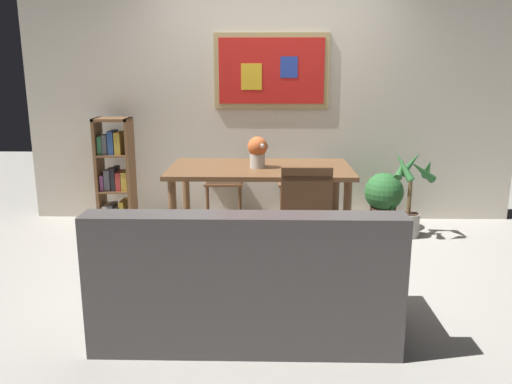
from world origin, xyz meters
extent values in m
plane|color=#B7B2A8|center=(0.00, 0.00, 0.00)|extent=(12.00, 12.00, 0.00)
cube|color=beige|center=(0.00, 1.50, 1.30)|extent=(5.20, 0.10, 2.60)
cube|color=tan|center=(0.00, 1.43, 1.59)|extent=(1.19, 0.02, 0.77)
cube|color=red|center=(0.00, 1.42, 1.59)|extent=(1.09, 0.01, 0.67)
cube|color=gold|center=(-0.21, 1.41, 1.53)|extent=(0.21, 0.00, 0.27)
cube|color=#263FA5|center=(0.18, 1.41, 1.63)|extent=(0.18, 0.00, 0.21)
cube|color=brown|center=(-0.10, 0.57, 0.72)|extent=(1.66, 0.92, 0.04)
cylinder|color=brown|center=(-0.85, 0.19, 0.35)|extent=(0.07, 0.07, 0.70)
cylinder|color=brown|center=(0.64, 0.19, 0.35)|extent=(0.07, 0.07, 0.70)
cylinder|color=brown|center=(-0.85, 0.95, 0.35)|extent=(0.07, 0.07, 0.70)
cylinder|color=brown|center=(0.64, 0.95, 0.35)|extent=(0.07, 0.07, 0.70)
cube|color=brown|center=(0.26, -0.14, 0.44)|extent=(0.40, 0.40, 0.03)
cube|color=#997A66|center=(0.26, -0.14, 0.47)|extent=(0.36, 0.36, 0.03)
cylinder|color=brown|center=(0.09, -0.31, 0.21)|extent=(0.04, 0.04, 0.42)
cylinder|color=brown|center=(0.43, -0.31, 0.21)|extent=(0.04, 0.04, 0.42)
cylinder|color=brown|center=(0.09, 0.03, 0.21)|extent=(0.04, 0.04, 0.42)
cylinder|color=brown|center=(0.43, 0.03, 0.21)|extent=(0.04, 0.04, 0.42)
cube|color=brown|center=(0.26, -0.32, 0.68)|extent=(0.38, 0.04, 0.46)
cube|color=brown|center=(0.26, -0.32, 0.88)|extent=(0.38, 0.05, 0.06)
cube|color=brown|center=(-0.49, 1.31, 0.44)|extent=(0.40, 0.40, 0.03)
cube|color=#997A66|center=(-0.49, 1.31, 0.47)|extent=(0.36, 0.36, 0.03)
cylinder|color=brown|center=(-0.32, 1.48, 0.21)|extent=(0.04, 0.04, 0.42)
cylinder|color=brown|center=(-0.66, 1.48, 0.21)|extent=(0.04, 0.04, 0.42)
cylinder|color=brown|center=(-0.32, 1.14, 0.21)|extent=(0.04, 0.04, 0.42)
cylinder|color=brown|center=(-0.66, 1.14, 0.21)|extent=(0.04, 0.04, 0.42)
cube|color=brown|center=(-0.49, 1.49, 0.68)|extent=(0.38, 0.04, 0.46)
cube|color=brown|center=(-0.49, 1.49, 0.88)|extent=(0.38, 0.05, 0.06)
cube|color=brown|center=(0.28, 1.30, 0.44)|extent=(0.40, 0.40, 0.03)
cube|color=#997A66|center=(0.28, 1.30, 0.47)|extent=(0.36, 0.36, 0.03)
cylinder|color=brown|center=(0.45, 1.47, 0.21)|extent=(0.04, 0.04, 0.42)
cylinder|color=brown|center=(0.11, 1.47, 0.21)|extent=(0.04, 0.04, 0.42)
cylinder|color=brown|center=(0.45, 1.13, 0.21)|extent=(0.04, 0.04, 0.42)
cylinder|color=brown|center=(0.11, 1.13, 0.21)|extent=(0.04, 0.04, 0.42)
cube|color=brown|center=(0.28, 1.48, 0.68)|extent=(0.38, 0.04, 0.46)
cube|color=brown|center=(0.28, 1.48, 0.88)|extent=(0.38, 0.05, 0.06)
cube|color=#514C4C|center=(-0.17, -1.03, 0.20)|extent=(1.80, 0.84, 0.40)
cube|color=#514C4C|center=(-0.17, -1.35, 0.62)|extent=(1.80, 0.20, 0.44)
cube|color=#514C4C|center=(-0.98, -1.03, 0.51)|extent=(0.18, 0.80, 0.22)
cube|color=#514C4C|center=(0.64, -1.03, 0.51)|extent=(0.18, 0.80, 0.22)
cube|color=#B78C33|center=(-0.62, -1.21, 0.56)|extent=(0.32, 0.16, 0.33)
cube|color=maroon|center=(-0.17, -1.21, 0.56)|extent=(0.32, 0.16, 0.33)
cube|color=brown|center=(-1.78, 1.17, 0.56)|extent=(0.03, 0.28, 1.13)
cube|color=brown|center=(-1.45, 1.17, 0.56)|extent=(0.03, 0.28, 1.13)
cube|color=brown|center=(-1.62, 1.17, 0.01)|extent=(0.36, 0.28, 0.03)
cube|color=brown|center=(-1.62, 1.17, 1.11)|extent=(0.36, 0.28, 0.03)
cube|color=brown|center=(-1.62, 1.17, 0.38)|extent=(0.30, 0.28, 0.02)
cube|color=brown|center=(-1.62, 1.17, 0.75)|extent=(0.30, 0.28, 0.02)
cube|color=beige|center=(-1.73, 1.17, 0.13)|extent=(0.05, 0.22, 0.19)
cube|color=#595960|center=(-1.67, 1.17, 0.13)|extent=(0.05, 0.22, 0.20)
cube|color=beige|center=(-1.61, 1.17, 0.11)|extent=(0.05, 0.22, 0.17)
cube|color=gold|center=(-1.55, 1.17, 0.15)|extent=(0.05, 0.22, 0.24)
cube|color=#7F3F72|center=(-1.74, 1.17, 0.47)|extent=(0.04, 0.22, 0.16)
cube|color=#595960|center=(-1.68, 1.17, 0.49)|extent=(0.06, 0.22, 0.21)
cube|color=black|center=(-1.62, 1.17, 0.50)|extent=(0.05, 0.22, 0.24)
cube|color=#B2332D|center=(-1.57, 1.17, 0.48)|extent=(0.05, 0.22, 0.19)
cube|color=gold|center=(-1.51, 1.17, 0.48)|extent=(0.06, 0.22, 0.19)
cube|color=#337247|center=(-1.73, 1.17, 0.86)|extent=(0.04, 0.22, 0.19)
cube|color=#595960|center=(-1.68, 1.17, 0.86)|extent=(0.05, 0.22, 0.20)
cube|color=#2D4C8C|center=(-1.62, 1.17, 0.88)|extent=(0.06, 0.22, 0.24)
cube|color=gold|center=(-1.55, 1.17, 0.88)|extent=(0.06, 0.22, 0.23)
cylinder|color=brown|center=(1.16, 1.11, 0.11)|extent=(0.27, 0.27, 0.22)
cylinder|color=#332319|center=(1.16, 1.11, 0.21)|extent=(0.24, 0.24, 0.02)
sphere|color=#2D6B33|center=(1.16, 1.11, 0.38)|extent=(0.40, 0.40, 0.40)
cylinder|color=#2D6B33|center=(1.22, 0.97, 0.12)|extent=(0.03, 0.03, 0.30)
cylinder|color=#2D6B33|center=(1.29, 1.20, 0.14)|extent=(0.03, 0.03, 0.25)
cylinder|color=#B2ADA3|center=(1.35, 0.84, 0.11)|extent=(0.23, 0.23, 0.23)
cylinder|color=#332319|center=(1.35, 0.84, 0.22)|extent=(0.20, 0.20, 0.02)
cylinder|color=brown|center=(1.35, 0.84, 0.41)|extent=(0.04, 0.04, 0.37)
cone|color=#2D6B33|center=(1.50, 0.82, 0.69)|extent=(0.12, 0.31, 0.25)
cone|color=#2D6B33|center=(1.36, 0.94, 0.71)|extent=(0.23, 0.11, 0.27)
cone|color=#2D6B33|center=(1.26, 0.90, 0.67)|extent=(0.18, 0.23, 0.21)
cone|color=#2D6B33|center=(1.25, 0.77, 0.72)|extent=(0.22, 0.26, 0.29)
cone|color=#2D6B33|center=(1.40, 0.70, 0.69)|extent=(0.32, 0.18, 0.25)
cylinder|color=beige|center=(-0.13, 0.54, 0.81)|extent=(0.14, 0.14, 0.13)
sphere|color=#D86633|center=(-0.13, 0.54, 0.94)|extent=(0.18, 0.18, 0.18)
sphere|color=#D86633|center=(-0.16, 0.60, 0.94)|extent=(0.07, 0.07, 0.07)
sphere|color=silver|center=(-0.09, 0.48, 0.95)|extent=(0.05, 0.05, 0.05)
sphere|color=silver|center=(-0.06, 0.56, 0.94)|extent=(0.06, 0.06, 0.06)
cube|color=black|center=(0.13, 0.35, 0.75)|extent=(0.05, 0.16, 0.02)
cube|color=gray|center=(0.13, 0.35, 0.76)|extent=(0.03, 0.10, 0.00)
camera|label=1|loc=(-0.04, -4.08, 1.63)|focal=36.35mm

